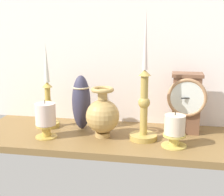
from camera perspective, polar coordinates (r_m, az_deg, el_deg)
name	(u,v)px	position (r cm, az deg, el deg)	size (l,w,h in cm)	color
ground_plane	(109,138)	(119.78, -0.57, -7.08)	(100.00, 36.00, 2.40)	brown
back_wall	(117,43)	(130.89, 0.97, 9.76)	(120.00, 2.00, 65.00)	white
mantel_clock	(186,102)	(121.84, 13.02, -0.68)	(14.15, 9.75, 22.43)	brown
candlestick_tall_left	(144,105)	(112.01, 5.69, -1.32)	(9.83, 9.83, 45.14)	#B29346
candlestick_tall_center	(48,101)	(128.06, -11.29, -0.52)	(8.28, 8.28, 32.96)	gold
brass_vase_bulbous	(103,115)	(115.27, -1.67, -3.01)	(12.11, 12.11, 18.09)	tan
pillar_candle_front	(175,130)	(108.91, 11.03, -5.54)	(8.50, 8.50, 11.96)	#CDB657
pillar_candle_near_clock	(46,118)	(117.37, -11.69, -3.52)	(7.86, 7.86, 13.69)	gold
tall_ceramic_vase	(81,102)	(124.11, -5.46, -0.71)	(7.13, 7.13, 20.98)	#353349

